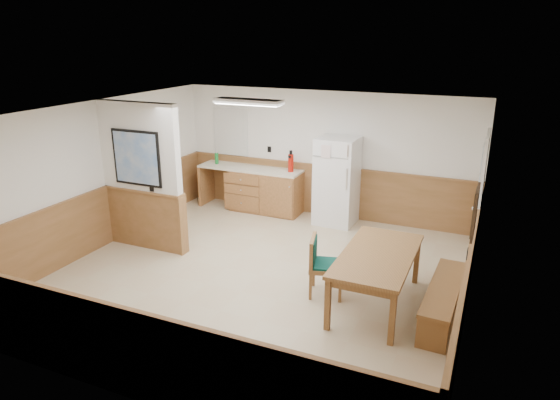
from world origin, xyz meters
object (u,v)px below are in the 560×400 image
at_px(refrigerator, 337,181).
at_px(fire_extinguisher, 291,162).
at_px(dining_chair, 321,261).
at_px(soap_bottle, 217,158).
at_px(dining_table, 378,260).
at_px(dining_bench, 444,293).

height_order(refrigerator, fire_extinguisher, refrigerator).
xyz_separation_m(refrigerator, dining_chair, (0.66, -2.79, -0.35)).
bearing_deg(soap_bottle, fire_extinguisher, 1.35).
height_order(refrigerator, dining_table, refrigerator).
relative_size(dining_bench, dining_chair, 2.02).
relative_size(dining_table, dining_bench, 1.07).
height_order(dining_bench, soap_bottle, soap_bottle).
bearing_deg(soap_bottle, refrigerator, -1.08).
relative_size(dining_table, soap_bottle, 7.77).
height_order(dining_chair, soap_bottle, soap_bottle).
xyz_separation_m(refrigerator, dining_table, (1.45, -2.78, -0.19)).
relative_size(dining_table, dining_chair, 2.16).
bearing_deg(dining_chair, dining_bench, -12.53).
xyz_separation_m(refrigerator, dining_bench, (2.33, -2.76, -0.50)).
relative_size(refrigerator, fire_extinguisher, 3.89).
distance_m(dining_chair, fire_extinguisher, 3.38).
distance_m(dining_table, dining_bench, 0.93).
bearing_deg(dining_bench, dining_chair, -176.47).
relative_size(refrigerator, dining_bench, 0.98).
bearing_deg(dining_chair, fire_extinguisher, 105.99).
bearing_deg(dining_bench, fire_extinguisher, 141.65).
bearing_deg(soap_bottle, dining_table, -34.37).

